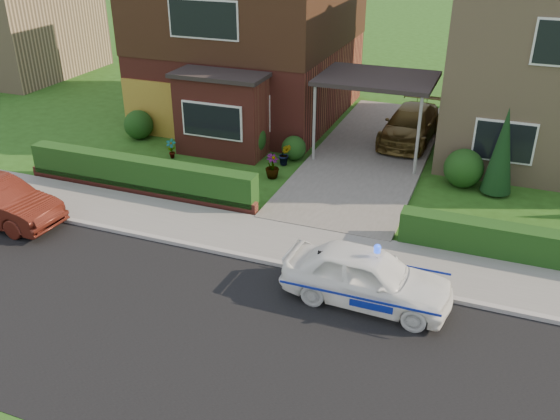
% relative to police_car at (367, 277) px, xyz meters
% --- Properties ---
extents(ground, '(120.00, 120.00, 0.00)m').
position_rel_police_car_xyz_m(ground, '(-1.87, -2.40, -0.63)').
color(ground, '#224913').
rests_on(ground, ground).
extents(road, '(60.00, 6.00, 0.02)m').
position_rel_police_car_xyz_m(road, '(-1.87, -2.40, -0.63)').
color(road, black).
rests_on(road, ground).
extents(kerb, '(60.00, 0.16, 0.12)m').
position_rel_police_car_xyz_m(kerb, '(-1.87, 0.65, -0.57)').
color(kerb, '#9E9993').
rests_on(kerb, ground).
extents(sidewalk, '(60.00, 2.00, 0.10)m').
position_rel_police_car_xyz_m(sidewalk, '(-1.87, 1.70, -0.58)').
color(sidewalk, slate).
rests_on(sidewalk, ground).
extents(driveway, '(3.80, 12.00, 0.12)m').
position_rel_police_car_xyz_m(driveway, '(-1.87, 8.60, -0.57)').
color(driveway, '#666059').
rests_on(driveway, ground).
extents(house_left, '(7.50, 9.53, 7.25)m').
position_rel_police_car_xyz_m(house_left, '(-7.65, 11.50, 3.19)').
color(house_left, maroon).
rests_on(house_left, ground).
extents(carport_link, '(3.80, 3.00, 2.77)m').
position_rel_police_car_xyz_m(carport_link, '(-1.87, 8.55, 2.03)').
color(carport_link, black).
rests_on(carport_link, ground).
extents(garage_door, '(2.20, 0.10, 2.10)m').
position_rel_police_car_xyz_m(garage_door, '(-10.11, 7.56, 0.42)').
color(garage_door, olive).
rests_on(garage_door, ground).
extents(dwarf_wall, '(7.70, 0.25, 0.36)m').
position_rel_police_car_xyz_m(dwarf_wall, '(-7.67, 2.90, -0.45)').
color(dwarf_wall, maroon).
rests_on(dwarf_wall, ground).
extents(hedge_left, '(7.50, 0.55, 0.90)m').
position_rel_police_car_xyz_m(hedge_left, '(-7.67, 3.05, -0.63)').
color(hedge_left, '#123711').
rests_on(hedge_left, ground).
extents(hedge_right, '(7.50, 0.55, 0.80)m').
position_rel_police_car_xyz_m(hedge_right, '(3.93, 2.95, -0.63)').
color(hedge_right, '#123711').
rests_on(hedge_right, ground).
extents(shrub_left_far, '(1.08, 1.08, 1.08)m').
position_rel_police_car_xyz_m(shrub_left_far, '(-10.37, 7.10, -0.09)').
color(shrub_left_far, '#123711').
rests_on(shrub_left_far, ground).
extents(shrub_left_mid, '(1.32, 1.32, 1.32)m').
position_rel_police_car_xyz_m(shrub_left_mid, '(-5.87, 6.90, 0.03)').
color(shrub_left_mid, '#123711').
rests_on(shrub_left_mid, ground).
extents(shrub_left_near, '(0.84, 0.84, 0.84)m').
position_rel_police_car_xyz_m(shrub_left_near, '(-4.27, 7.20, -0.21)').
color(shrub_left_near, '#123711').
rests_on(shrub_left_near, ground).
extents(shrub_right_near, '(1.20, 1.20, 1.20)m').
position_rel_police_car_xyz_m(shrub_right_near, '(1.33, 7.00, -0.03)').
color(shrub_right_near, '#123711').
rests_on(shrub_right_near, ground).
extents(conifer_a, '(0.90, 0.90, 2.60)m').
position_rel_police_car_xyz_m(conifer_a, '(2.33, 6.80, 0.67)').
color(conifer_a, black).
rests_on(conifer_a, ground).
extents(neighbour_left, '(6.50, 7.00, 5.20)m').
position_rel_police_car_xyz_m(neighbour_left, '(-21.87, 13.60, 1.97)').
color(neighbour_left, tan).
rests_on(neighbour_left, ground).
extents(police_car, '(3.37, 3.73, 1.41)m').
position_rel_police_car_xyz_m(police_car, '(0.00, 0.00, 0.00)').
color(police_car, white).
rests_on(police_car, ground).
extents(driveway_car, '(1.88, 4.20, 1.20)m').
position_rel_police_car_xyz_m(driveway_car, '(-0.87, 10.20, 0.09)').
color(driveway_car, brown).
rests_on(driveway_car, driveway).
extents(potted_plant_a, '(0.39, 0.29, 0.68)m').
position_rel_police_car_xyz_m(potted_plant_a, '(-8.23, 5.80, -0.29)').
color(potted_plant_a, gray).
rests_on(potted_plant_a, ground).
extents(potted_plant_b, '(0.49, 0.44, 0.74)m').
position_rel_police_car_xyz_m(potted_plant_b, '(-4.37, 6.60, -0.25)').
color(potted_plant_b, gray).
rests_on(potted_plant_b, ground).
extents(potted_plant_c, '(0.57, 0.57, 0.78)m').
position_rel_police_car_xyz_m(potted_plant_c, '(-4.37, 5.46, -0.23)').
color(potted_plant_c, gray).
rests_on(potted_plant_c, ground).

